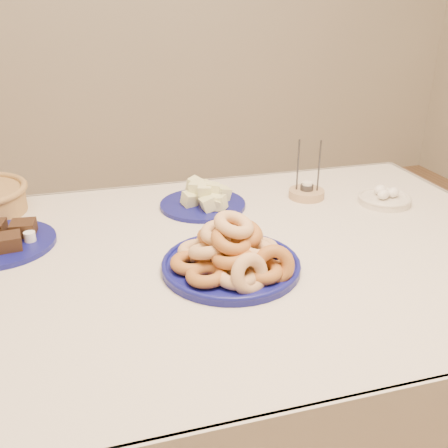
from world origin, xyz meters
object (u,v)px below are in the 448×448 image
(dining_table, at_px, (219,287))
(egg_bowl, at_px, (384,198))
(donut_platter, at_px, (233,256))
(brownie_plate, at_px, (0,241))
(melon_plate, at_px, (206,199))
(candle_holder, at_px, (307,192))

(dining_table, xyz_separation_m, egg_bowl, (0.59, 0.18, 0.12))
(donut_platter, height_order, egg_bowl, donut_platter)
(brownie_plate, bearing_deg, donut_platter, -27.45)
(melon_plate, xyz_separation_m, brownie_plate, (-0.58, -0.12, -0.01))
(egg_bowl, bearing_deg, dining_table, -163.11)
(egg_bowl, bearing_deg, candle_holder, 152.45)
(melon_plate, relative_size, brownie_plate, 0.91)
(melon_plate, xyz_separation_m, candle_holder, (0.33, -0.01, -0.01))
(dining_table, bearing_deg, melon_plate, 82.30)
(melon_plate, height_order, egg_bowl, melon_plate)
(donut_platter, relative_size, brownie_plate, 1.28)
(dining_table, xyz_separation_m, candle_holder, (0.37, 0.29, 0.12))
(candle_holder, distance_m, egg_bowl, 0.24)
(melon_plate, bearing_deg, egg_bowl, -12.60)
(dining_table, bearing_deg, egg_bowl, 16.89)
(donut_platter, relative_size, candle_holder, 2.07)
(brownie_plate, xyz_separation_m, candle_holder, (0.91, 0.11, 0.00))
(melon_plate, bearing_deg, dining_table, -97.70)
(candle_holder, bearing_deg, melon_plate, 178.26)
(candle_holder, height_order, egg_bowl, candle_holder)
(melon_plate, bearing_deg, candle_holder, -1.74)
(donut_platter, xyz_separation_m, melon_plate, (0.03, 0.40, -0.01))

